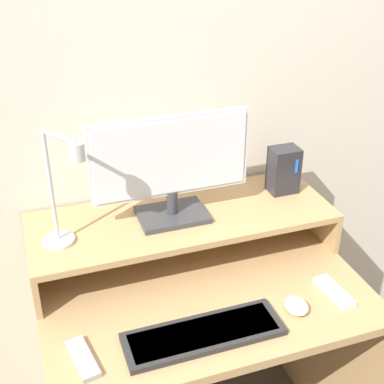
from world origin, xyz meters
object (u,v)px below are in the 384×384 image
(desk_lamp, at_px, (63,197))
(remote_secondary, at_px, (334,291))
(router_dock, at_px, (284,170))
(keyboard, at_px, (203,334))
(remote_control, at_px, (83,359))
(mouse, at_px, (296,306))
(monitor, at_px, (171,166))

(desk_lamp, bearing_deg, remote_secondary, -21.12)
(router_dock, xyz_separation_m, keyboard, (-0.46, -0.44, -0.23))
(remote_control, distance_m, remote_secondary, 0.78)
(mouse, xyz_separation_m, remote_secondary, (0.15, 0.03, -0.01))
(keyboard, height_order, mouse, mouse)
(desk_lamp, relative_size, remote_secondary, 2.37)
(monitor, bearing_deg, router_dock, 5.73)
(keyboard, distance_m, remote_secondary, 0.45)
(monitor, relative_size, remote_control, 3.16)
(monitor, relative_size, keyboard, 1.13)
(desk_lamp, bearing_deg, keyboard, -47.15)
(desk_lamp, relative_size, keyboard, 0.82)
(remote_secondary, bearing_deg, remote_control, -178.49)
(keyboard, relative_size, remote_secondary, 2.88)
(monitor, distance_m, router_dock, 0.44)
(desk_lamp, xyz_separation_m, remote_control, (-0.02, -0.31, -0.32))
(desk_lamp, xyz_separation_m, router_dock, (0.77, 0.11, -0.09))
(desk_lamp, xyz_separation_m, mouse, (0.61, -0.32, -0.31))
(keyboard, relative_size, mouse, 5.36)
(monitor, bearing_deg, desk_lamp, -169.13)
(monitor, xyz_separation_m, remote_secondary, (0.41, -0.36, -0.33))
(desk_lamp, xyz_separation_m, remote_secondary, (0.75, -0.29, -0.32))
(desk_lamp, distance_m, keyboard, 0.55)
(desk_lamp, height_order, remote_control, desk_lamp)
(router_dock, height_order, remote_secondary, router_dock)
(keyboard, bearing_deg, remote_secondary, 5.27)
(router_dock, relative_size, remote_secondary, 1.06)
(desk_lamp, height_order, remote_secondary, desk_lamp)
(mouse, height_order, remote_secondary, mouse)
(monitor, relative_size, mouse, 6.08)
(keyboard, bearing_deg, monitor, 85.00)
(mouse, relative_size, remote_secondary, 0.54)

